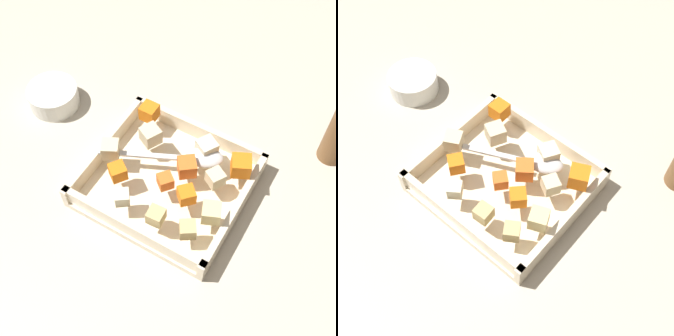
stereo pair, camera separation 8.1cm
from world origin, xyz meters
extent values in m
plane|color=#BCB29E|center=(0.00, 0.00, 0.00)|extent=(4.00, 4.00, 0.00)
cube|color=beige|center=(0.01, 0.00, 0.01)|extent=(0.28, 0.25, 0.01)
cube|color=beige|center=(0.01, -0.12, 0.03)|extent=(0.28, 0.01, 0.04)
cube|color=beige|center=(0.01, 0.13, 0.03)|extent=(0.28, 0.01, 0.04)
cube|color=beige|center=(-0.13, 0.00, 0.03)|extent=(0.01, 0.25, 0.04)
cube|color=beige|center=(0.14, 0.00, 0.03)|extent=(0.01, 0.25, 0.04)
cube|color=orange|center=(0.02, -0.02, 0.06)|extent=(0.04, 0.04, 0.02)
cube|color=orange|center=(0.12, 0.07, 0.07)|extent=(0.05, 0.05, 0.03)
cube|color=orange|center=(-0.06, -0.05, 0.07)|extent=(0.04, 0.04, 0.03)
cube|color=orange|center=(0.06, -0.03, 0.07)|extent=(0.04, 0.04, 0.03)
cube|color=orange|center=(-0.09, 0.09, 0.07)|extent=(0.03, 0.03, 0.03)
cube|color=orange|center=(0.04, 0.02, 0.07)|extent=(0.04, 0.04, 0.03)
cube|color=beige|center=(0.05, 0.07, 0.07)|extent=(0.04, 0.04, 0.03)
cube|color=beige|center=(-0.06, 0.05, 0.07)|extent=(0.04, 0.04, 0.03)
cube|color=beige|center=(0.09, 0.03, 0.06)|extent=(0.04, 0.04, 0.03)
cube|color=#E0CC89|center=(0.11, -0.04, 0.07)|extent=(0.04, 0.04, 0.03)
cube|color=beige|center=(-0.10, -0.02, 0.07)|extent=(0.04, 0.04, 0.03)
cube|color=tan|center=(0.09, -0.08, 0.06)|extent=(0.04, 0.04, 0.03)
cube|color=tan|center=(0.04, -0.09, 0.06)|extent=(0.03, 0.03, 0.03)
cube|color=beige|center=(-0.03, -0.09, 0.06)|extent=(0.03, 0.03, 0.02)
ellipsoid|color=silver|center=(0.05, 0.06, 0.06)|extent=(0.08, 0.07, 0.02)
cube|color=silver|center=(-0.05, 0.01, 0.05)|extent=(0.15, 0.08, 0.01)
cylinder|color=silver|center=(-0.30, 0.06, 0.02)|extent=(0.10, 0.10, 0.04)
camera|label=1|loc=(0.23, -0.38, 0.73)|focal=49.09mm
camera|label=2|loc=(0.29, -0.33, 0.73)|focal=49.09mm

